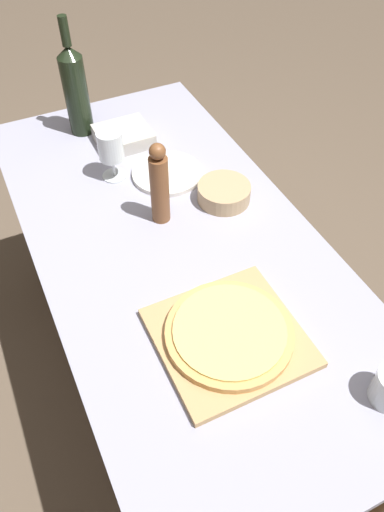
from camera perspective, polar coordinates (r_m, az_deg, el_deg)
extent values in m
plane|color=brown|center=(1.95, -1.39, -13.79)|extent=(12.00, 12.00, 0.00)
cube|color=#9393A8|center=(1.35, -1.95, 1.50)|extent=(0.72, 1.52, 0.03)
cylinder|color=brown|center=(2.07, -17.52, 4.17)|extent=(0.06, 0.06, 0.73)
cylinder|color=brown|center=(2.17, -1.99, 9.07)|extent=(0.06, 0.06, 0.73)
cube|color=tan|center=(1.13, 4.24, -9.26)|extent=(0.32, 0.31, 0.02)
cylinder|color=tan|center=(1.12, 4.29, -8.75)|extent=(0.29, 0.29, 0.02)
cylinder|color=#E0C66B|center=(1.11, 4.32, -8.41)|extent=(0.25, 0.25, 0.01)
cylinder|color=black|center=(1.71, -13.04, 17.38)|extent=(0.08, 0.08, 0.26)
cone|color=black|center=(1.64, -13.95, 21.74)|extent=(0.08, 0.08, 0.03)
cylinder|color=black|center=(1.62, -14.37, 23.66)|extent=(0.03, 0.03, 0.09)
cylinder|color=brown|center=(1.33, -3.59, 7.58)|extent=(0.05, 0.05, 0.20)
sphere|color=brown|center=(1.26, -3.85, 11.86)|extent=(0.04, 0.04, 0.04)
cylinder|color=silver|center=(1.55, -8.83, 9.07)|extent=(0.07, 0.07, 0.00)
cylinder|color=silver|center=(1.53, -8.98, 10.06)|extent=(0.01, 0.01, 0.06)
cylinder|color=silver|center=(1.49, -9.31, 12.34)|extent=(0.07, 0.07, 0.09)
cylinder|color=tan|center=(1.44, 3.67, 7.22)|extent=(0.15, 0.15, 0.05)
cylinder|color=silver|center=(1.54, -2.87, 9.45)|extent=(0.21, 0.21, 0.01)
cube|color=#BCB7AD|center=(1.68, -7.83, 13.39)|extent=(0.17, 0.15, 0.05)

